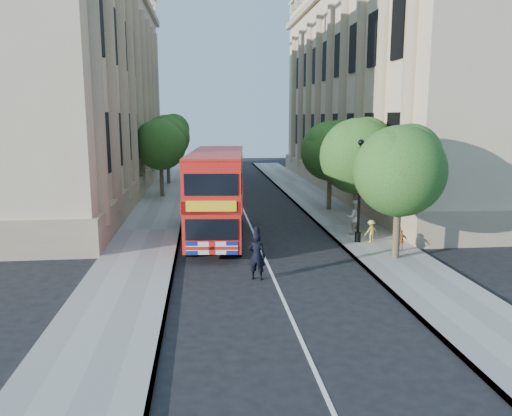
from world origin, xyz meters
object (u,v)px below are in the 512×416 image
object	(u,v)px
police_constable	(257,256)
woman_pedestrian	(354,217)
double_decker_bus	(218,192)
lamp_post	(359,195)
box_van	(201,206)

from	to	relation	value
police_constable	woman_pedestrian	xyz separation A→B (m)	(5.96, 6.65, 0.10)
double_decker_bus	police_constable	bearing A→B (deg)	-74.42
lamp_post	box_van	xyz separation A→B (m)	(-7.90, 4.81, -1.25)
double_decker_bus	police_constable	world-z (taller)	double_decker_bus
lamp_post	double_decker_bus	world-z (taller)	lamp_post
lamp_post	police_constable	distance (m)	7.73
lamp_post	double_decker_bus	distance (m)	7.27
box_van	police_constable	xyz separation A→B (m)	(2.22, -9.81, -0.32)
lamp_post	police_constable	xyz separation A→B (m)	(-5.69, -5.00, -1.56)
lamp_post	woman_pedestrian	bearing A→B (deg)	80.44
lamp_post	box_van	size ratio (longest dim) A/B	1.13
police_constable	double_decker_bus	bearing A→B (deg)	-59.94
double_decker_bus	box_van	world-z (taller)	double_decker_bus
police_constable	box_van	bearing A→B (deg)	-57.89
double_decker_bus	woman_pedestrian	world-z (taller)	double_decker_bus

